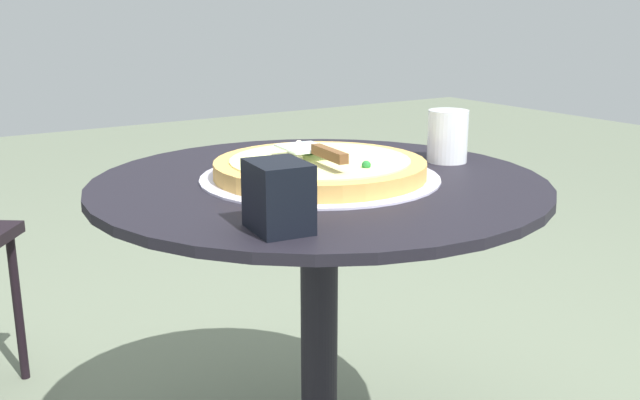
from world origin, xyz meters
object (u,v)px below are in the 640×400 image
object	(u,v)px
pizza_on_tray	(320,169)
drinking_cup	(448,136)
pizza_server	(317,151)
napkin_dispenser	(278,196)
patio_table	(319,274)

from	to	relation	value
pizza_on_tray	drinking_cup	bearing A→B (deg)	-2.96
pizza_server	drinking_cup	size ratio (longest dim) A/B	1.98
pizza_server	napkin_dispenser	bearing A→B (deg)	-133.68
pizza_on_tray	drinking_cup	distance (m)	0.31
drinking_cup	pizza_server	bearing A→B (deg)	-177.59
patio_table	napkin_dispenser	world-z (taller)	napkin_dispenser
pizza_on_tray	napkin_dispenser	bearing A→B (deg)	-133.42
pizza_on_tray	patio_table	bearing A→B (deg)	-134.92
pizza_on_tray	napkin_dispenser	size ratio (longest dim) A/B	4.46
pizza_on_tray	napkin_dispenser	world-z (taller)	napkin_dispenser
drinking_cup	napkin_dispenser	world-z (taller)	drinking_cup
patio_table	pizza_server	bearing A→B (deg)	-130.67
pizza_on_tray	pizza_server	bearing A→B (deg)	-131.52
patio_table	pizza_on_tray	distance (m)	0.21
patio_table	napkin_dispenser	xyz separation A→B (m)	(-0.22, -0.24, 0.24)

